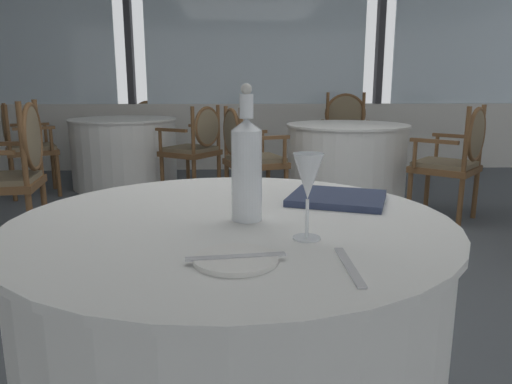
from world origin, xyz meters
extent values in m
plane|color=#4C5156|center=(0.00, 0.00, 0.00)|extent=(13.14, 13.14, 0.00)
cube|color=silver|center=(0.00, 3.64, 0.42)|extent=(10.11, 0.12, 0.85)
cube|color=silver|center=(-3.17, 3.66, 1.69)|extent=(2.79, 0.02, 1.67)
cube|color=silver|center=(0.00, 3.66, 1.69)|extent=(2.79, 0.02, 1.67)
cube|color=#333338|center=(-1.58, 3.64, 1.69)|extent=(0.08, 0.14, 1.67)
cube|color=silver|center=(3.17, 3.66, 1.69)|extent=(2.79, 0.02, 1.67)
cube|color=#333338|center=(1.58, 3.64, 1.69)|extent=(0.08, 0.14, 1.67)
cylinder|color=white|center=(-0.27, -1.41, 0.73)|extent=(1.16, 1.16, 0.02)
cylinder|color=white|center=(-0.27, -1.41, 0.36)|extent=(1.12, 1.12, 0.72)
cylinder|color=white|center=(-0.26, -1.72, 0.74)|extent=(0.17, 0.17, 0.01)
cube|color=silver|center=(-0.26, -1.72, 0.75)|extent=(0.20, 0.04, 0.00)
cube|color=silver|center=(-0.04, -1.76, 0.74)|extent=(0.02, 0.20, 0.00)
cylinder|color=white|center=(-0.23, -1.42, 0.85)|extent=(0.08, 0.08, 0.23)
cone|color=white|center=(-0.23, -1.42, 0.98)|extent=(0.08, 0.08, 0.03)
cylinder|color=white|center=(-0.23, -1.42, 1.03)|extent=(0.04, 0.04, 0.06)
sphere|color=silver|center=(-0.23, -1.42, 1.07)|extent=(0.03, 0.03, 0.03)
cylinder|color=white|center=(-0.10, -1.58, 0.74)|extent=(0.06, 0.06, 0.00)
cylinder|color=white|center=(-0.10, -1.58, 0.78)|extent=(0.01, 0.01, 0.09)
cone|color=white|center=(-0.10, -1.58, 0.88)|extent=(0.07, 0.07, 0.10)
cube|color=#2D3856|center=(0.05, -1.23, 0.75)|extent=(0.34, 0.32, 0.02)
cylinder|color=white|center=(-1.47, 2.58, 0.73)|extent=(1.14, 1.14, 0.02)
cylinder|color=white|center=(-1.47, 2.58, 0.36)|extent=(1.11, 1.11, 0.72)
cube|color=brown|center=(-2.29, 2.17, 0.44)|extent=(0.62, 0.62, 0.05)
cube|color=#75664C|center=(-2.29, 2.17, 0.49)|extent=(0.57, 0.57, 0.04)
cylinder|color=brown|center=(-2.20, 2.44, 0.21)|extent=(0.04, 0.04, 0.42)
cylinder|color=brown|center=(-2.02, 2.09, 0.21)|extent=(0.04, 0.04, 0.42)
cylinder|color=brown|center=(-2.56, 2.26, 0.21)|extent=(0.04, 0.04, 0.42)
cylinder|color=brown|center=(-2.38, 1.91, 0.21)|extent=(0.04, 0.04, 0.42)
cylinder|color=brown|center=(-2.56, 2.26, 0.69)|extent=(0.04, 0.04, 0.44)
cylinder|color=brown|center=(-2.38, 1.91, 0.69)|extent=(0.04, 0.04, 0.44)
ellipsoid|color=#75664C|center=(-2.48, 2.08, 0.71)|extent=(0.22, 0.37, 0.37)
torus|color=brown|center=(-2.48, 2.08, 0.71)|extent=(0.20, 0.36, 0.39)
cube|color=brown|center=(-2.38, 2.41, 0.69)|extent=(0.35, 0.20, 0.03)
cylinder|color=brown|center=(-2.26, 2.47, 0.58)|extent=(0.03, 0.03, 0.22)
cube|color=brown|center=(-2.16, 1.96, 0.69)|extent=(0.35, 0.20, 0.03)
cylinder|color=brown|center=(-2.03, 2.02, 0.58)|extent=(0.03, 0.03, 0.22)
cube|color=brown|center=(-0.71, 2.08, 0.43)|extent=(0.64, 0.64, 0.05)
cube|color=#75664C|center=(-0.71, 2.08, 0.47)|extent=(0.59, 0.59, 0.04)
cylinder|color=brown|center=(-0.99, 2.02, 0.20)|extent=(0.04, 0.04, 0.40)
cylinder|color=brown|center=(-0.77, 2.36, 0.20)|extent=(0.04, 0.04, 0.40)
cylinder|color=brown|center=(-0.66, 1.80, 0.20)|extent=(0.04, 0.04, 0.40)
cylinder|color=brown|center=(-0.44, 2.14, 0.20)|extent=(0.04, 0.04, 0.40)
cylinder|color=brown|center=(-0.66, 1.80, 0.67)|extent=(0.04, 0.04, 0.44)
cylinder|color=brown|center=(-0.44, 2.14, 0.67)|extent=(0.04, 0.04, 0.44)
ellipsoid|color=#75664C|center=(-0.53, 1.96, 0.70)|extent=(0.26, 0.35, 0.37)
torus|color=brown|center=(-0.53, 1.96, 0.70)|extent=(0.24, 0.34, 0.39)
cube|color=brown|center=(-0.87, 1.88, 0.67)|extent=(0.33, 0.23, 0.03)
cylinder|color=brown|center=(-0.99, 1.96, 0.56)|extent=(0.03, 0.03, 0.22)
cube|color=brown|center=(-0.59, 2.30, 0.67)|extent=(0.33, 0.23, 0.03)
cylinder|color=brown|center=(-0.71, 2.38, 0.56)|extent=(0.03, 0.03, 0.22)
cube|color=brown|center=(-1.42, 3.49, 0.42)|extent=(0.49, 0.49, 0.05)
cube|color=#75664C|center=(-1.42, 3.49, 0.47)|extent=(0.45, 0.45, 0.04)
cylinder|color=brown|center=(-1.23, 3.28, 0.20)|extent=(0.04, 0.04, 0.40)
cylinder|color=brown|center=(-1.63, 3.31, 0.20)|extent=(0.04, 0.04, 0.40)
cylinder|color=brown|center=(-1.21, 3.68, 0.20)|extent=(0.04, 0.04, 0.40)
cylinder|color=brown|center=(-1.61, 3.70, 0.20)|extent=(0.04, 0.04, 0.40)
cylinder|color=brown|center=(-1.21, 3.68, 0.67)|extent=(0.04, 0.04, 0.45)
cylinder|color=brown|center=(-1.61, 3.70, 0.67)|extent=(0.04, 0.04, 0.45)
ellipsoid|color=#75664C|center=(-1.41, 3.71, 0.69)|extent=(0.39, 0.07, 0.38)
torus|color=brown|center=(-1.41, 3.71, 0.69)|extent=(0.39, 0.06, 0.39)
cube|color=brown|center=(-1.17, 3.46, 0.67)|extent=(0.06, 0.37, 0.03)
cylinder|color=brown|center=(-1.18, 3.32, 0.56)|extent=(0.03, 0.03, 0.22)
cube|color=brown|center=(-1.67, 3.49, 0.67)|extent=(0.06, 0.37, 0.03)
cylinder|color=brown|center=(-1.68, 3.35, 0.56)|extent=(0.03, 0.03, 0.22)
cube|color=brown|center=(-1.81, 0.54, 0.44)|extent=(0.53, 0.53, 0.05)
cube|color=#75664C|center=(-1.81, 0.54, 0.48)|extent=(0.49, 0.49, 0.04)
cylinder|color=brown|center=(-1.58, 0.38, 0.21)|extent=(0.04, 0.04, 0.41)
cylinder|color=brown|center=(-1.65, 0.77, 0.21)|extent=(0.04, 0.04, 0.41)
cylinder|color=brown|center=(-1.58, 0.38, 0.72)|extent=(0.04, 0.04, 0.53)
cylinder|color=brown|center=(-1.65, 0.77, 0.72)|extent=(0.04, 0.04, 0.53)
ellipsoid|color=#75664C|center=(-1.60, 0.58, 0.75)|extent=(0.11, 0.39, 0.44)
torus|color=brown|center=(-1.60, 0.58, 0.75)|extent=(0.10, 0.45, 0.45)
cube|color=brown|center=(-1.87, 0.78, 0.68)|extent=(0.37, 0.10, 0.03)
cylinder|color=white|center=(0.76, 1.72, 0.73)|extent=(1.12, 1.12, 0.02)
cylinder|color=white|center=(0.76, 1.72, 0.36)|extent=(1.08, 1.08, 0.72)
cube|color=brown|center=(1.43, 1.12, 0.42)|extent=(0.65, 0.65, 0.05)
cube|color=#75664C|center=(1.43, 1.12, 0.46)|extent=(0.60, 0.60, 0.04)
cylinder|color=brown|center=(1.15, 1.10, 0.20)|extent=(0.04, 0.04, 0.40)
cylinder|color=brown|center=(1.41, 1.40, 0.20)|extent=(0.04, 0.04, 0.40)
cylinder|color=brown|center=(1.45, 0.84, 0.20)|extent=(0.04, 0.04, 0.40)
cylinder|color=brown|center=(1.71, 1.14, 0.20)|extent=(0.04, 0.04, 0.40)
cylinder|color=brown|center=(1.45, 0.84, 0.69)|extent=(0.04, 0.04, 0.49)
cylinder|color=brown|center=(1.71, 1.14, 0.69)|extent=(0.04, 0.04, 0.49)
ellipsoid|color=#75664C|center=(1.59, 0.98, 0.71)|extent=(0.30, 0.33, 0.41)
torus|color=brown|center=(1.59, 0.98, 0.71)|extent=(0.30, 0.34, 0.42)
cube|color=brown|center=(1.25, 0.95, 0.67)|extent=(0.30, 0.27, 0.03)
cylinder|color=brown|center=(1.14, 1.04, 0.56)|extent=(0.03, 0.03, 0.22)
cube|color=brown|center=(1.58, 1.32, 0.67)|extent=(0.30, 0.27, 0.03)
cylinder|color=brown|center=(1.48, 1.41, 0.56)|extent=(0.03, 0.03, 0.22)
cube|color=brown|center=(0.94, 2.60, 0.45)|extent=(0.54, 0.54, 0.05)
cube|color=#75664C|center=(0.94, 2.60, 0.49)|extent=(0.50, 0.50, 0.04)
cylinder|color=brown|center=(1.10, 2.36, 0.21)|extent=(0.04, 0.04, 0.42)
cylinder|color=brown|center=(0.70, 2.44, 0.21)|extent=(0.04, 0.04, 0.42)
cylinder|color=brown|center=(1.18, 2.75, 0.21)|extent=(0.04, 0.04, 0.42)
cylinder|color=brown|center=(0.78, 2.83, 0.21)|extent=(0.04, 0.04, 0.42)
cylinder|color=brown|center=(1.18, 2.75, 0.74)|extent=(0.04, 0.04, 0.54)
cylinder|color=brown|center=(0.78, 2.83, 0.74)|extent=(0.04, 0.04, 0.54)
ellipsoid|color=#75664C|center=(0.98, 2.81, 0.77)|extent=(0.39, 0.13, 0.45)
torus|color=brown|center=(0.98, 2.81, 0.77)|extent=(0.46, 0.12, 0.46)
cube|color=brown|center=(1.18, 2.53, 0.69)|extent=(0.11, 0.37, 0.03)
cylinder|color=brown|center=(1.15, 2.39, 0.58)|extent=(0.03, 0.03, 0.22)
cube|color=brown|center=(0.69, 2.63, 0.69)|extent=(0.11, 0.37, 0.03)
cylinder|color=brown|center=(0.66, 2.49, 0.58)|extent=(0.03, 0.03, 0.22)
cube|color=brown|center=(-0.09, 1.43, 0.43)|extent=(0.58, 0.58, 0.05)
cube|color=#75664C|center=(-0.09, 1.43, 0.47)|extent=(0.54, 0.54, 0.04)
cylinder|color=brown|center=(0.03, 1.69, 0.20)|extent=(0.04, 0.04, 0.40)
cylinder|color=brown|center=(0.16, 1.31, 0.20)|extent=(0.04, 0.04, 0.40)
cylinder|color=brown|center=(-0.35, 1.56, 0.20)|extent=(0.04, 0.04, 0.40)
cylinder|color=brown|center=(-0.22, 1.18, 0.20)|extent=(0.04, 0.04, 0.40)
cylinder|color=brown|center=(-0.35, 1.56, 0.68)|extent=(0.04, 0.04, 0.46)
cylinder|color=brown|center=(-0.22, 1.18, 0.68)|extent=(0.04, 0.04, 0.46)
ellipsoid|color=#75664C|center=(-0.30, 1.36, 0.70)|extent=(0.17, 0.39, 0.38)
torus|color=brown|center=(-0.30, 1.36, 0.70)|extent=(0.16, 0.39, 0.40)
cube|color=brown|center=(-0.15, 1.68, 0.67)|extent=(0.36, 0.15, 0.03)
cylinder|color=brown|center=(-0.02, 1.72, 0.56)|extent=(0.03, 0.03, 0.22)
cube|color=brown|center=(0.00, 1.20, 0.67)|extent=(0.36, 0.15, 0.03)
cylinder|color=brown|center=(0.14, 1.25, 0.56)|extent=(0.03, 0.03, 0.22)
camera|label=1|loc=(-0.25, -2.62, 1.08)|focal=33.41mm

